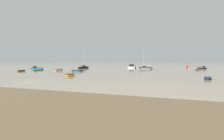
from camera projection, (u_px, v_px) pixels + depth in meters
The scene contains 14 objects.
ground_plane at pixel (28, 82), 29.98m from camera, with size 800.00×800.00×0.00m, color tan.
rowboat_moored_0 at pixel (70, 75), 42.56m from camera, with size 2.97×4.71×0.70m.
rowboat_moored_1 at pixel (77, 71), 58.52m from camera, with size 3.66×1.35×0.57m.
rowboat_moored_2 at pixel (21, 71), 59.47m from camera, with size 2.28×3.89×0.58m.
sailboat_moored_1 at pixel (145, 68), 75.56m from camera, with size 6.09×4.58×6.68m.
sailboat_moored_2 at pixel (83, 68), 81.32m from camera, with size 3.17×6.27×6.73m.
motorboat_moored_2 at pixel (36, 69), 73.11m from camera, with size 4.61×3.60×1.69m.
motorboat_moored_3 at pixel (203, 68), 77.73m from camera, with size 3.41×5.55×1.80m.
rowboat_moored_3 at pixel (197, 70), 66.16m from camera, with size 2.92×3.83×0.58m.
motorboat_moored_4 at pixel (132, 67), 84.62m from camera, with size 5.51×5.81×2.26m.
rowboat_moored_4 at pixel (58, 70), 62.53m from camera, with size 2.11×4.51×0.69m.
rowboat_moored_5 at pixel (208, 78), 34.61m from camera, with size 1.41×3.49×0.54m.
rowboat_moored_6 at pixel (38, 70), 64.38m from camera, with size 2.30×3.84×0.57m.
channel_buoy at pixel (187, 67), 88.18m from camera, with size 0.90×0.90×2.30m.
Camera 1 is at (22.56, -23.07, 3.20)m, focal length 32.93 mm.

